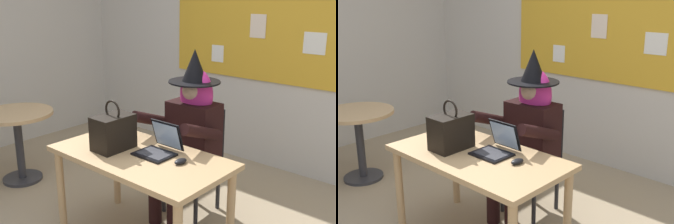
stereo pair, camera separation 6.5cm
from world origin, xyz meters
The scene contains 8 objects.
wall_back_bulletin centered at (0.00, 2.13, 1.47)m, with size 5.48×2.18×2.92m.
desk_main centered at (0.05, 0.14, 0.63)m, with size 1.33×0.71×0.73m.
chair_at_desk centered at (0.03, 0.85, 0.51)m, with size 0.44×0.44×0.91m.
person_costumed centered at (0.04, 0.73, 0.80)m, with size 0.60×0.68×1.42m.
laptop centered at (0.14, 0.25, 0.78)m, with size 0.27×0.29×0.23m.
computer_mouse centered at (0.38, 0.20, 0.74)m, with size 0.06×0.10×0.03m, color black.
handbag centered at (-0.17, 0.09, 0.86)m, with size 0.20×0.30×0.38m.
side_table_round centered at (-1.64, 0.10, 0.53)m, with size 0.72×0.72×0.73m.
Camera 1 is at (2.02, -1.79, 1.85)m, focal length 43.54 mm.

